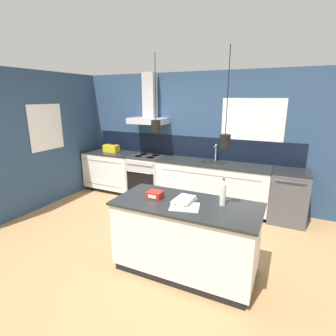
{
  "coord_description": "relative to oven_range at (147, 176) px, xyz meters",
  "views": [
    {
      "loc": [
        1.92,
        -3.04,
        2.12
      ],
      "look_at": [
        0.24,
        0.52,
        1.05
      ],
      "focal_mm": 28.0,
      "sensor_mm": 36.0,
      "label": 1
    }
  ],
  "objects": [
    {
      "name": "oven_range",
      "position": [
        0.0,
        0.0,
        0.0
      ],
      "size": [
        0.73,
        0.66,
        0.91
      ],
      "color": "#B5B5BA",
      "rests_on": "ground_plane"
    },
    {
      "name": "wall_left",
      "position": [
        -1.62,
        -0.99,
        0.85
      ],
      "size": [
        0.08,
        3.8,
        2.6
      ],
      "color": "navy",
      "rests_on": "ground_plane"
    },
    {
      "name": "dishwasher",
      "position": [
        2.81,
        0.0,
        -0.0
      ],
      "size": [
        0.6,
        0.65,
        0.91
      ],
      "color": "#4C4C51",
      "rests_on": "ground_plane"
    },
    {
      "name": "kitchen_island",
      "position": [
        1.7,
        -2.04,
        0.0
      ],
      "size": [
        1.73,
        0.81,
        0.91
      ],
      "color": "black",
      "rests_on": "ground_plane"
    },
    {
      "name": "yellow_toolbox",
      "position": [
        -0.93,
        0.0,
        0.54
      ],
      "size": [
        0.34,
        0.18,
        0.19
      ],
      "color": "gold",
      "rests_on": "counter_run_left"
    },
    {
      "name": "book_stack",
      "position": [
        1.67,
        -2.03,
        0.48
      ],
      "size": [
        0.26,
        0.33,
        0.06
      ],
      "color": "silver",
      "rests_on": "kitchen_island"
    },
    {
      "name": "paper_pile",
      "position": [
        1.72,
        -2.15,
        0.46
      ],
      "size": [
        0.38,
        0.35,
        0.01
      ],
      "color": "silver",
      "rests_on": "kitchen_island"
    },
    {
      "name": "counter_run_left",
      "position": [
        -0.96,
        0.01,
        0.01
      ],
      "size": [
        1.2,
        0.64,
        0.91
      ],
      "color": "black",
      "rests_on": "ground_plane"
    },
    {
      "name": "red_supply_box",
      "position": [
        1.29,
        -2.05,
        0.5
      ],
      "size": [
        0.18,
        0.16,
        0.08
      ],
      "color": "red",
      "rests_on": "kitchen_island"
    },
    {
      "name": "ground_plane",
      "position": [
        0.81,
        -1.69,
        -0.46
      ],
      "size": [
        16.0,
        16.0,
        0.0
      ],
      "primitive_type": "plane",
      "color": "#A87F51",
      "rests_on": "ground"
    },
    {
      "name": "counter_run_sink",
      "position": [
        1.44,
        0.01,
        0.01
      ],
      "size": [
        2.16,
        0.64,
        1.25
      ],
      "color": "black",
      "rests_on": "ground_plane"
    },
    {
      "name": "bottle_on_island",
      "position": [
        2.1,
        -1.91,
        0.59
      ],
      "size": [
        0.07,
        0.07,
        0.32
      ],
      "color": "silver",
      "rests_on": "kitchen_island"
    },
    {
      "name": "wall_back",
      "position": [
        0.77,
        0.31,
        0.9
      ],
      "size": [
        5.6,
        2.5,
        2.6
      ],
      "color": "navy",
      "rests_on": "ground_plane"
    }
  ]
}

